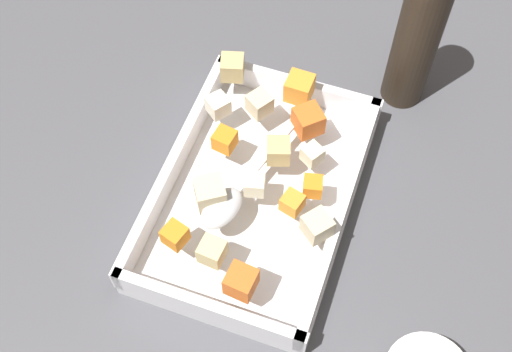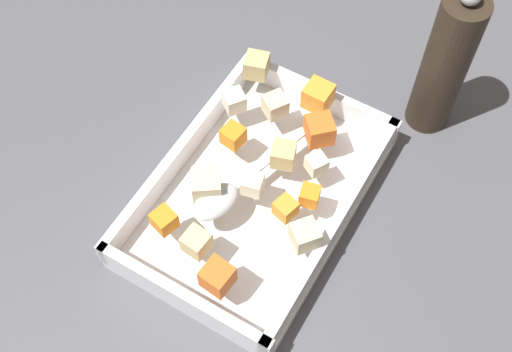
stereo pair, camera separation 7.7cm
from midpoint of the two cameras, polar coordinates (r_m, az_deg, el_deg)
ground_plane at (r=0.84m, az=3.06°, el=-2.04°), size 4.00×4.00×0.00m
baking_dish at (r=0.82m, az=2.67°, el=-1.88°), size 0.34×0.23×0.05m
carrot_chunk_heap_side at (r=0.75m, az=-5.05°, el=-4.07°), size 0.03×0.03×0.02m
carrot_chunk_heap_top at (r=0.81m, az=0.73°, el=3.30°), size 0.03×0.03×0.03m
carrot_chunk_back_center at (r=0.76m, az=5.47°, el=-3.04°), size 0.03×0.03×0.02m
carrot_chunk_mid_right at (r=0.78m, az=7.66°, el=-1.66°), size 0.03×0.03×0.02m
carrot_chunk_corner_ne at (r=0.72m, az=-0.27°, el=-8.96°), size 0.03×0.03×0.03m
carrot_chunk_rim_edge at (r=0.82m, az=8.19°, el=3.76°), size 0.05×0.05×0.03m
carrot_chunk_under_handle at (r=0.85m, az=7.99°, el=6.66°), size 0.03×0.03×0.03m
potato_chunk_corner_se at (r=0.80m, az=5.14°, el=1.62°), size 0.04×0.04×0.03m
potato_chunk_front_center at (r=0.77m, az=-1.43°, el=-1.04°), size 0.05×0.05×0.03m
potato_chunk_near_left at (r=0.74m, az=-2.20°, el=-5.99°), size 0.03×0.03×0.03m
potato_chunk_corner_nw at (r=0.78m, az=2.28°, el=-0.80°), size 0.03×0.03×0.02m
potato_chunk_near_spoon at (r=0.84m, az=4.31°, el=5.89°), size 0.04×0.04×0.03m
potato_chunk_center at (r=0.87m, az=2.59°, el=9.31°), size 0.04×0.04×0.03m
potato_chunk_corner_sw at (r=0.75m, az=7.21°, el=-5.37°), size 0.04×0.04×0.03m
potato_chunk_far_right at (r=0.80m, az=8.01°, el=0.82°), size 0.03×0.03×0.02m
parsnip_chunk_far_left at (r=0.84m, az=0.74°, el=6.30°), size 0.04×0.04×0.03m
serving_spoon at (r=0.77m, az=0.08°, el=-1.91°), size 0.20×0.08×0.02m
pepper_mill at (r=0.86m, az=18.51°, el=8.88°), size 0.06×0.06×0.23m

